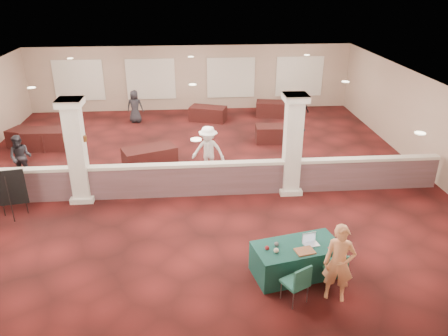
{
  "coord_description": "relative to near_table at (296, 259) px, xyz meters",
  "views": [
    {
      "loc": [
        -0.11,
        -13.81,
        6.48
      ],
      "look_at": [
        0.84,
        -2.0,
        1.13
      ],
      "focal_mm": 35.0,
      "sensor_mm": 36.0,
      "label": 1
    }
  ],
  "objects": [
    {
      "name": "knitting",
      "position": [
        0.11,
        -0.24,
        0.4
      ],
      "size": [
        0.48,
        0.4,
        0.03
      ],
      "primitive_type": "cube",
      "rotation": [
        0.0,
        0.0,
        0.22
      ],
      "color": "#BD5B1E",
      "rests_on": "near_table"
    },
    {
      "name": "far_table_back_right",
      "position": [
        1.76,
        12.13,
        -0.02
      ],
      "size": [
        1.9,
        1.2,
        0.71
      ],
      "primitive_type": "cube",
      "rotation": [
        0.0,
        0.0,
        -0.19
      ],
      "color": "black",
      "rests_on": "ground"
    },
    {
      "name": "scissors",
      "position": [
        0.73,
        -0.14,
        0.39
      ],
      "size": [
        0.13,
        0.06,
        0.01
      ],
      "primitive_type": "cube",
      "rotation": [
        0.0,
        0.0,
        0.22
      ],
      "color": "red",
      "rests_on": "near_table"
    },
    {
      "name": "laptop_base",
      "position": [
        0.32,
        0.02,
        0.39
      ],
      "size": [
        0.39,
        0.31,
        0.02
      ],
      "primitive_type": "cube",
      "rotation": [
        0.0,
        0.0,
        0.22
      ],
      "color": "silver",
      "rests_on": "near_table"
    },
    {
      "name": "yarn_grey",
      "position": [
        -0.49,
        0.02,
        0.44
      ],
      "size": [
        0.11,
        0.11,
        0.11
      ],
      "primitive_type": "sphere",
      "color": "#4F4E53",
      "rests_on": "near_table"
    },
    {
      "name": "wall_front",
      "position": [
        -2.24,
        -2.37,
        1.22
      ],
      "size": [
        16.0,
        0.04,
        3.2
      ],
      "primitive_type": "cube",
      "color": "gray",
      "rests_on": "ground"
    },
    {
      "name": "column_left",
      "position": [
        -5.74,
        4.13,
        1.26
      ],
      "size": [
        0.72,
        0.72,
        3.2
      ],
      "color": "beige",
      "rests_on": "ground"
    },
    {
      "name": "near_table",
      "position": [
        0.0,
        0.0,
        0.0
      ],
      "size": [
        2.15,
        1.4,
        0.76
      ],
      "primitive_type": "cube",
      "rotation": [
        0.0,
        0.0,
        0.22
      ],
      "color": "#0E3532",
      "rests_on": "ground"
    },
    {
      "name": "far_table_back_center",
      "position": [
        -1.5,
        11.67,
        -0.04
      ],
      "size": [
        1.84,
        1.34,
        0.67
      ],
      "primitive_type": "cube",
      "rotation": [
        0.0,
        0.0,
        -0.35
      ],
      "color": "black",
      "rests_on": "ground"
    },
    {
      "name": "far_table_front_left",
      "position": [
        -7.98,
        8.63,
        0.01
      ],
      "size": [
        1.96,
        1.01,
        0.79
      ],
      "primitive_type": "cube",
      "rotation": [
        0.0,
        0.0,
        -0.02
      ],
      "color": "black",
      "rests_on": "ground"
    },
    {
      "name": "wall_back",
      "position": [
        -2.24,
        13.63,
        1.22
      ],
      "size": [
        16.0,
        0.04,
        3.2
      ],
      "primitive_type": "cube",
      "color": "gray",
      "rests_on": "ground"
    },
    {
      "name": "laptop_screen",
      "position": [
        0.29,
        0.13,
        0.51
      ],
      "size": [
        0.34,
        0.09,
        0.23
      ],
      "primitive_type": "cube",
      "rotation": [
        0.0,
        0.0,
        0.22
      ],
      "color": "silver",
      "rests_on": "near_table"
    },
    {
      "name": "far_table_back_left",
      "position": [
        -8.74,
        8.83,
        -0.02
      ],
      "size": [
        1.98,
        1.47,
        0.72
      ],
      "primitive_type": "cube",
      "rotation": [
        0.0,
        0.0,
        -0.37
      ],
      "color": "black",
      "rests_on": "ground"
    },
    {
      "name": "partition_wall",
      "position": [
        -2.24,
        4.13,
        0.19
      ],
      "size": [
        15.6,
        0.28,
        1.1
      ],
      "color": "brown",
      "rests_on": "ground"
    },
    {
      "name": "conf_chair_side",
      "position": [
        -0.21,
        -1.0,
        0.19
      ],
      "size": [
        0.65,
        0.65,
        0.96
      ],
      "rotation": [
        0.0,
        0.0,
        0.49
      ],
      "color": "#1B4F46",
      "rests_on": "ground"
    },
    {
      "name": "easel_board",
      "position": [
        -7.45,
        3.13,
        0.57
      ],
      "size": [
        0.87,
        0.5,
        1.5
      ],
      "rotation": [
        0.0,
        0.0,
        0.19
      ],
      "color": "black",
      "rests_on": "ground"
    },
    {
      "name": "far_table_front_center",
      "position": [
        -3.85,
        6.44,
        -0.01
      ],
      "size": [
        2.05,
        1.54,
        0.75
      ],
      "primitive_type": "cube",
      "rotation": [
        0.0,
        0.0,
        0.38
      ],
      "color": "black",
      "rests_on": "ground"
    },
    {
      "name": "ceiling",
      "position": [
        -2.24,
        5.63,
        2.82
      ],
      "size": [
        16.0,
        16.0,
        0.02
      ],
      "primitive_type": "cube",
      "color": "white",
      "rests_on": "wall_back"
    },
    {
      "name": "screen_glow",
      "position": [
        0.29,
        0.13,
        0.5
      ],
      "size": [
        0.31,
        0.07,
        0.2
      ],
      "primitive_type": "cube",
      "rotation": [
        0.0,
        0.0,
        0.22
      ],
      "color": "silver",
      "rests_on": "near_table"
    },
    {
      "name": "attendee_d",
      "position": [
        -4.89,
        11.7,
        0.38
      ],
      "size": [
        0.79,
        0.49,
        1.52
      ],
      "primitive_type": "imported",
      "rotation": [
        0.0,
        0.0,
        3.03
      ],
      "color": "black",
      "rests_on": "ground"
    },
    {
      "name": "attendee_a",
      "position": [
        -8.07,
        5.83,
        0.4
      ],
      "size": [
        0.75,
        0.43,
        1.55
      ],
      "primitive_type": "imported",
      "rotation": [
        0.0,
        0.0,
        -0.02
      ],
      "color": "black",
      "rests_on": "ground"
    },
    {
      "name": "conf_chair_main",
      "position": [
        0.74,
        -0.58,
        0.15
      ],
      "size": [
        0.49,
        0.5,
        0.9
      ],
      "rotation": [
        0.0,
        0.0,
        0.1
      ],
      "color": "#1B4F46",
      "rests_on": "ground"
    },
    {
      "name": "attendee_c",
      "position": [
        2.5,
        9.87,
        0.42
      ],
      "size": [
        1.03,
        0.89,
        1.61
      ],
      "primitive_type": "imported",
      "rotation": [
        0.0,
        0.0,
        0.58
      ],
      "color": "black",
      "rests_on": "ground"
    },
    {
      "name": "column_right",
      "position": [
        0.76,
        4.13,
        1.26
      ],
      "size": [
        0.72,
        0.72,
        3.2
      ],
      "color": "beige",
      "rests_on": "ground"
    },
    {
      "name": "ground",
      "position": [
        -2.24,
        5.63,
        -0.38
      ],
      "size": [
        16.0,
        16.0,
        0.0
      ],
      "primitive_type": "plane",
      "color": "#4B1312",
      "rests_on": "ground"
    },
    {
      "name": "yarn_cream",
      "position": [
        -0.54,
        -0.23,
        0.44
      ],
      "size": [
        0.11,
        0.11,
        0.11
      ],
      "primitive_type": "sphere",
      "color": "beige",
      "rests_on": "near_table"
    },
    {
      "name": "far_table_front_right",
      "position": [
        1.18,
        8.63,
        -0.04
      ],
      "size": [
        1.72,
        0.94,
        0.68
      ],
      "primitive_type": "cube",
      "rotation": [
        0.0,
        0.0,
        -0.06
      ],
      "color": "black",
      "rests_on": "ground"
    },
    {
      "name": "woman",
      "position": [
        0.66,
        -0.9,
        0.51
      ],
      "size": [
        0.75,
        0.61,
        1.79
      ],
      "primitive_type": "imported",
      "rotation": [
        0.0,
        0.0,
        -0.33
      ],
      "color": "#F79E6B",
      "rests_on": "ground"
    },
    {
      "name": "attendee_b",
      "position": [
        -1.77,
        5.63,
        0.5
      ],
      "size": [
        1.23,
        0.82,
        1.76
      ],
      "primitive_type": "imported",
      "rotation": [
        0.0,
        0.0,
        -0.29
      ],
      "color": "silver",
      "rests_on": "ground"
    },
    {
      "name": "yarn_red",
      "position": [
        -0.72,
        -0.11,
        0.43
      ],
      "size": [
        0.1,
        0.1,
        0.1
      ],
      "primitive_type": "sphere",
      "color": "maroon",
      "rests_on": "near_table"
    },
    {
      "name": "sconce_right",
      "position": [
        -5.46,
        4.13,
        1.62
      ],
      "size": [
        0.12,
        0.12,
        0.18
      ],
      "color": "brown",
      "rests_on": "column_left"
    },
    {
      "name": "wall_right",
      "position": [
        5.76,
        5.63,
        1.22
      ],
      "size": [
        0.04,
        16.0,
        3.2
      ],
      "primitive_type": "cube",
      "color": "gray",
      "rests_on": "ground"
    },
    {
      "name": "sconce_left",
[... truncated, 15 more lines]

